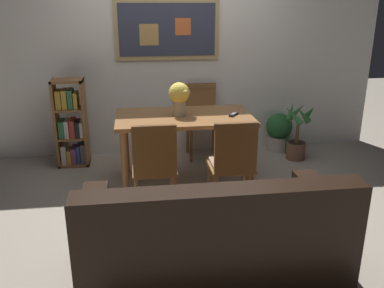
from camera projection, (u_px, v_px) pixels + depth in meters
The scene contains 12 objects.
ground_plane at pixel (191, 194), 4.29m from camera, with size 12.00×12.00×0.00m, color gray.
wall_back_with_painting at pixel (176, 50), 5.17m from camera, with size 5.20×0.14×2.60m.
dining_table at pixel (184, 125), 4.42m from camera, with size 1.43×0.81×0.75m.
dining_chair_near_right at pixel (233, 159), 3.75m from camera, with size 0.40×0.41×0.91m.
dining_chair_near_left at pixel (155, 162), 3.68m from camera, with size 0.40×0.41×0.91m.
dining_chair_far_right at pixel (202, 114), 5.23m from camera, with size 0.40×0.41×0.91m.
leather_couch at pixel (212, 242), 2.87m from camera, with size 1.80×0.84×0.84m.
bookshelf at pixel (71, 126), 4.93m from camera, with size 0.36×0.28×1.04m.
potted_ivy at pixel (279, 132), 5.48m from camera, with size 0.34×0.34×0.58m.
potted_palm at pixel (297, 136), 5.15m from camera, with size 0.39×0.38×0.73m.
flower_vase at pixel (179, 96), 4.31m from camera, with size 0.23×0.22×0.35m.
tv_remote at pixel (234, 114), 4.38m from camera, with size 0.13×0.15×0.02m.
Camera 1 is at (-0.52, -3.84, 1.90)m, focal length 38.81 mm.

